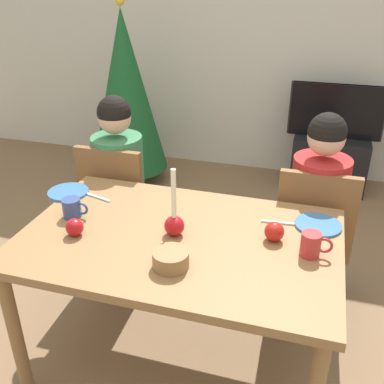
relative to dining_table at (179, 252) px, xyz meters
name	(u,v)px	position (x,y,z in m)	size (l,w,h in m)	color
ground_plane	(181,358)	(0.00, 0.00, -0.67)	(7.68, 7.68, 0.00)	brown
back_wall	(269,31)	(0.00, 2.60, 0.63)	(6.40, 0.10, 2.60)	beige
dining_table	(179,252)	(0.00, 0.00, 0.00)	(1.40, 0.90, 0.75)	olive
chair_left	(119,203)	(-0.59, 0.61, -0.15)	(0.40, 0.40, 0.90)	brown
chair_right	(313,231)	(0.57, 0.61, -0.15)	(0.40, 0.40, 0.90)	brown
person_left_child	(121,192)	(-0.59, 0.64, -0.10)	(0.30, 0.30, 1.17)	#33384C
person_right_child	(315,219)	(0.57, 0.64, -0.10)	(0.30, 0.30, 1.17)	#33384C
tv_stand	(329,162)	(0.66, 2.30, -0.43)	(0.64, 0.40, 0.48)	black
tv	(336,111)	(0.66, 2.30, 0.04)	(0.79, 0.05, 0.46)	black
christmas_tree	(126,92)	(-1.11, 1.94, 0.17)	(0.68, 0.68, 1.61)	brown
candle_centerpiece	(174,222)	(-0.02, 0.01, 0.15)	(0.09, 0.09, 0.32)	red
plate_left	(68,192)	(-0.69, 0.23, 0.09)	(0.21, 0.21, 0.01)	teal
plate_right	(318,225)	(0.58, 0.26, 0.09)	(0.21, 0.21, 0.01)	teal
mug_left	(72,208)	(-0.54, 0.02, 0.13)	(0.13, 0.09, 0.09)	#33477F
mug_right	(312,244)	(0.56, 0.01, 0.14)	(0.13, 0.08, 0.10)	#B72D2D
fork_left	(97,197)	(-0.52, 0.23, 0.09)	(0.18, 0.01, 0.01)	silver
fork_right	(281,223)	(0.42, 0.23, 0.09)	(0.18, 0.01, 0.01)	silver
bowl_walnuts	(171,259)	(0.04, -0.22, 0.12)	(0.15, 0.15, 0.07)	olive
apple_near_candle	(274,232)	(0.40, 0.08, 0.13)	(0.09, 0.09, 0.09)	red
apple_by_left_plate	(75,227)	(-0.44, -0.12, 0.12)	(0.08, 0.08, 0.08)	#B51419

